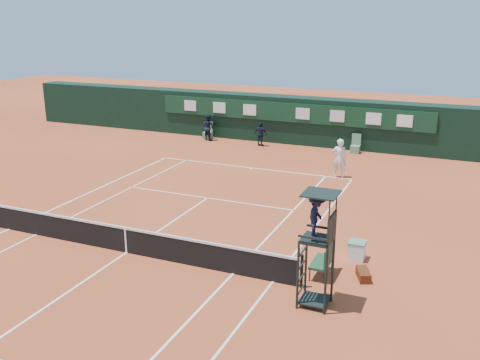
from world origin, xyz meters
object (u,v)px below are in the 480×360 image
(cooler, at_px, (357,250))
(tennis_net, at_px, (126,239))
(player, at_px, (339,158))
(player_bench, at_px, (325,259))
(umpire_chair, at_px, (317,226))

(cooler, bearing_deg, tennis_net, -160.48)
(tennis_net, bearing_deg, player, 68.45)
(tennis_net, height_order, player_bench, same)
(tennis_net, xyz_separation_m, cooler, (7.56, 2.68, -0.18))
(umpire_chair, xyz_separation_m, player_bench, (-0.18, 1.87, -1.86))
(cooler, relative_size, player, 0.32)
(tennis_net, height_order, player, player)
(player_bench, xyz_separation_m, player, (-2.10, 10.99, 0.42))
(umpire_chair, relative_size, cooler, 5.30)
(umpire_chair, relative_size, player, 1.68)
(player_bench, height_order, cooler, player_bench)
(tennis_net, xyz_separation_m, umpire_chair, (7.03, -0.83, 1.95))
(player, bearing_deg, player_bench, 89.99)
(umpire_chair, height_order, player, umpire_chair)
(player, bearing_deg, umpire_chair, 89.22)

